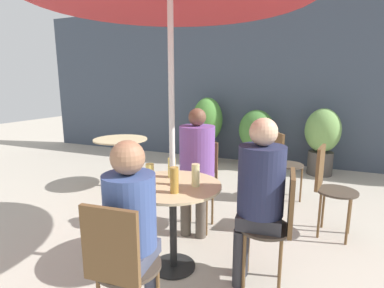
% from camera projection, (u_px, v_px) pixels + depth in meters
% --- Properties ---
extents(ground_plane, '(20.00, 20.00, 0.00)m').
position_uv_depth(ground_plane, '(173.00, 278.00, 2.36)').
color(ground_plane, '#B2A899').
extents(storefront_wall, '(10.00, 0.06, 3.00)m').
position_uv_depth(storefront_wall, '(264.00, 84.00, 5.56)').
color(storefront_wall, '#3D4756').
rests_on(storefront_wall, ground_plane).
extents(cafe_table_near, '(0.78, 0.78, 0.72)m').
position_uv_depth(cafe_table_near, '(173.00, 202.00, 2.39)').
color(cafe_table_near, black).
rests_on(cafe_table_near, ground_plane).
extents(cafe_table_far, '(0.76, 0.76, 0.72)m').
position_uv_depth(cafe_table_far, '(121.00, 149.00, 4.32)').
color(cafe_table_far, black).
rests_on(cafe_table_far, ground_plane).
extents(bistro_chair_0, '(0.38, 0.39, 0.90)m').
position_uv_depth(bistro_chair_0, '(120.00, 261.00, 1.64)').
color(bistro_chair_0, '#42382D').
rests_on(bistro_chair_0, ground_plane).
extents(bistro_chair_1, '(0.39, 0.38, 0.90)m').
position_uv_depth(bistro_chair_1, '(277.00, 219.00, 2.16)').
color(bistro_chair_1, '#42382D').
rests_on(bistro_chair_1, ground_plane).
extents(bistro_chair_2, '(0.38, 0.39, 0.90)m').
position_uv_depth(bistro_chair_2, '(200.00, 176.00, 3.15)').
color(bistro_chair_2, '#42382D').
rests_on(bistro_chair_2, ground_plane).
extents(bistro_chair_3, '(0.44, 0.43, 0.90)m').
position_uv_depth(bistro_chair_3, '(282.00, 159.00, 3.85)').
color(bistro_chair_3, '#42382D').
rests_on(bistro_chair_3, ground_plane).
extents(bistro_chair_4, '(0.40, 0.38, 0.90)m').
position_uv_depth(bistro_chair_4, '(328.00, 182.00, 2.96)').
color(bistro_chair_4, '#42382D').
rests_on(bistro_chair_4, ground_plane).
extents(seated_person_0, '(0.30, 0.32, 1.20)m').
position_uv_depth(seated_person_0, '(131.00, 220.00, 1.74)').
color(seated_person_0, '#42475B').
rests_on(seated_person_0, ground_plane).
extents(seated_person_1, '(0.35, 0.33, 1.28)m').
position_uv_depth(seated_person_1, '(259.00, 189.00, 2.16)').
color(seated_person_1, '#2D2D33').
rests_on(seated_person_1, ground_plane).
extents(seated_person_2, '(0.35, 0.37, 1.27)m').
position_uv_depth(seated_person_2, '(197.00, 160.00, 2.98)').
color(seated_person_2, brown).
rests_on(seated_person_2, ground_plane).
extents(beer_glass_0, '(0.07, 0.07, 0.16)m').
position_uv_depth(beer_glass_0, '(150.00, 173.00, 2.38)').
color(beer_glass_0, '#DBC65B').
rests_on(beer_glass_0, cafe_table_near).
extents(beer_glass_1, '(0.06, 0.06, 0.19)m').
position_uv_depth(beer_glass_1, '(174.00, 180.00, 2.16)').
color(beer_glass_1, '#B28433').
rests_on(beer_glass_1, cafe_table_near).
extents(beer_glass_2, '(0.06, 0.06, 0.18)m').
position_uv_depth(beer_glass_2, '(196.00, 175.00, 2.30)').
color(beer_glass_2, beige).
rests_on(beer_glass_2, cafe_table_near).
extents(beer_glass_3, '(0.07, 0.07, 0.17)m').
position_uv_depth(beer_glass_3, '(172.00, 168.00, 2.52)').
color(beer_glass_3, '#DBC65B').
rests_on(beer_glass_3, cafe_table_near).
extents(potted_plant_0, '(0.57, 0.57, 1.24)m').
position_uv_depth(potted_plant_0, '(207.00, 125.00, 5.70)').
color(potted_plant_0, '#93664C').
rests_on(potted_plant_0, ground_plane).
extents(potted_plant_1, '(0.62, 0.62, 1.05)m').
position_uv_depth(potted_plant_1, '(256.00, 135.00, 5.34)').
color(potted_plant_1, '#47423D').
rests_on(potted_plant_1, ground_plane).
extents(potted_plant_2, '(0.56, 0.56, 1.11)m').
position_uv_depth(potted_plant_2, '(322.00, 138.00, 4.92)').
color(potted_plant_2, '#47423D').
rests_on(potted_plant_2, ground_plane).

